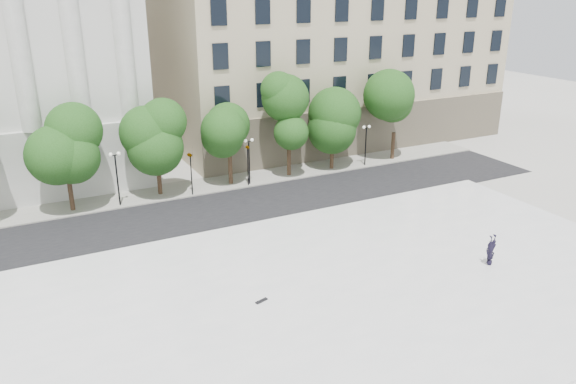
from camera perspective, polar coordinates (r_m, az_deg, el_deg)
name	(u,v)px	position (r m, az deg, el deg)	size (l,w,h in m)	color
ground	(338,335)	(28.92, 5.08, -14.26)	(160.00, 160.00, 0.00)	beige
plaza	(309,303)	(30.95, 2.11, -11.16)	(44.00, 22.00, 0.45)	white
street	(214,213)	(43.37, -7.55, -2.08)	(60.00, 8.00, 0.02)	black
far_sidewalk	(190,188)	(48.69, -9.96, 0.38)	(60.00, 4.00, 0.12)	#A9A69C
building_east	(310,33)	(67.74, 2.30, 15.81)	(36.00, 26.15, 23.00)	#B6AA8B
traffic_light_west	(190,153)	(45.97, -9.92, 3.91)	(0.92, 1.68, 4.17)	black
traffic_light_east	(247,146)	(47.60, -4.15, 4.71)	(0.75, 1.67, 4.16)	black
person_lying	(489,260)	(36.30, 19.78, -6.56)	(0.70, 0.46, 1.93)	black
skateboard	(262,301)	(30.61, -2.70, -10.98)	(0.74, 0.19, 0.08)	black
street_trees	(191,131)	(46.79, -9.82, 6.11)	(45.39, 5.33, 7.82)	#382619
lamp_posts	(183,162)	(46.32, -10.62, 2.97)	(37.04, 0.28, 4.44)	black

